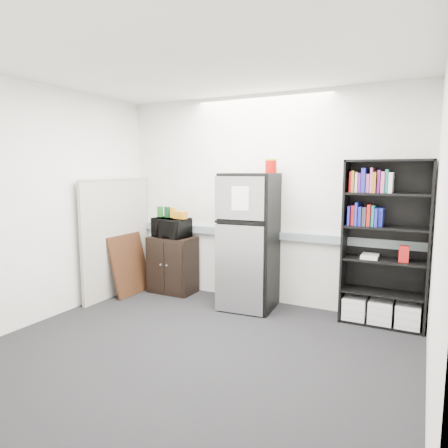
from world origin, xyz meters
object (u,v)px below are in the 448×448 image
cubicle_partition (117,237)px  refrigerator (250,241)px  microwave (171,228)px  bookshelf (385,245)px  cabinet (173,265)px

cubicle_partition → refrigerator: size_ratio=0.95×
cubicle_partition → microwave: bearing=32.4°
bookshelf → microwave: bearing=-178.4°
microwave → refrigerator: size_ratio=0.29×
cubicle_partition → microwave: (0.64, 0.40, 0.13)m
bookshelf → cabinet: bearing=-178.7°
bookshelf → microwave: bookshelf is taller
cabinet → refrigerator: 1.31m
microwave → refrigerator: refrigerator is taller
cabinet → refrigerator: bearing=-3.7°
cubicle_partition → refrigerator: 1.89m
refrigerator → cubicle_partition: bearing=-174.2°
bookshelf → cabinet: size_ratio=2.31×
bookshelf → cubicle_partition: bookshelf is taller
cabinet → microwave: bearing=-90.0°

